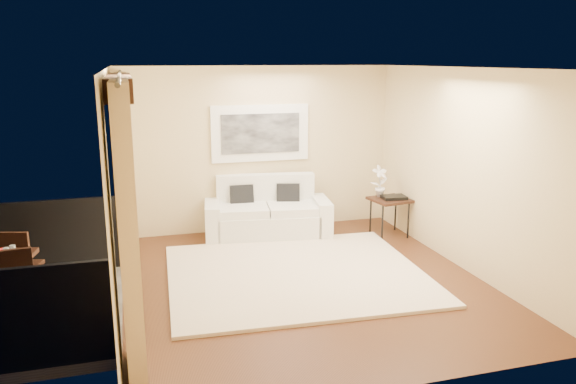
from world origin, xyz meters
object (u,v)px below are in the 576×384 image
object	(u,v)px
orchid	(380,181)
balcony_chair_near	(11,295)
sofa	(267,215)
side_table	(390,202)
balcony_chair_far	(17,261)

from	to	relation	value
orchid	balcony_chair_near	xyz separation A→B (m)	(-5.06, -2.56, -0.28)
sofa	side_table	size ratio (longest dim) A/B	3.24
orchid	balcony_chair_far	size ratio (longest dim) A/B	0.58
orchid	balcony_chair_far	xyz separation A→B (m)	(-5.20, -1.33, -0.36)
orchid	side_table	bearing A→B (deg)	-52.81
side_table	sofa	bearing A→B (deg)	163.17
side_table	balcony_chair_far	world-z (taller)	balcony_chair_far
sofa	orchid	size ratio (longest dim) A/B	4.03
sofa	balcony_chair_near	distance (m)	4.43
sofa	orchid	bearing A→B (deg)	-5.32
sofa	balcony_chair_near	size ratio (longest dim) A/B	2.05
sofa	balcony_chair_far	bearing A→B (deg)	-144.88
side_table	balcony_chair_near	distance (m)	5.70
side_table	balcony_chair_near	world-z (taller)	balcony_chair_near
sofa	balcony_chair_far	xyz separation A→B (m)	(-3.42, -1.75, 0.18)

